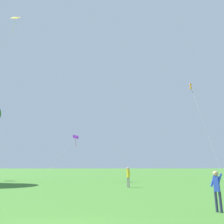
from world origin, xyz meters
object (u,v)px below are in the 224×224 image
(kite_yellow_diamond, at_px, (13,25))
(person_child_small, at_px, (217,187))
(kite_purple_streamer, at_px, (74,140))
(person_near_tree, at_px, (128,175))
(kite_orange_box, at_px, (191,88))

(kite_yellow_diamond, relative_size, person_child_small, 17.47)
(kite_purple_streamer, bearing_deg, kite_yellow_diamond, -178.70)
(kite_purple_streamer, xyz_separation_m, person_child_small, (9.53, -25.86, -4.88))
(kite_purple_streamer, xyz_separation_m, person_near_tree, (6.94, -14.79, -4.82))
(kite_orange_box, height_order, person_child_small, kite_orange_box)
(kite_yellow_diamond, bearing_deg, person_child_small, -50.84)
(kite_yellow_diamond, relative_size, kite_purple_streamer, 2.85)
(kite_orange_box, height_order, kite_purple_streamer, kite_orange_box)
(kite_purple_streamer, distance_m, person_child_small, 27.99)
(kite_yellow_diamond, distance_m, kite_orange_box, 34.12)
(person_near_tree, bearing_deg, person_child_small, -76.85)
(kite_yellow_diamond, xyz_separation_m, person_near_tree, (18.27, -14.54, -24.66))
(kite_yellow_diamond, xyz_separation_m, kite_purple_streamer, (11.33, 0.26, -19.84))
(kite_orange_box, distance_m, person_child_small, 36.45)
(person_near_tree, bearing_deg, kite_purple_streamer, 115.14)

